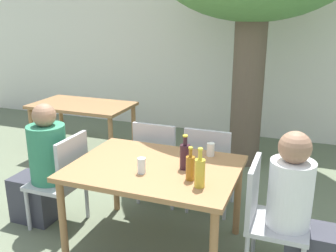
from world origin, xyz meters
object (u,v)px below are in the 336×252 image
Objects in this scene: dining_table_front at (155,175)px; drinking_glass_0 at (211,150)px; patio_chair_0 at (63,177)px; person_seated_0 at (42,171)px; amber_bottle_1 at (190,167)px; oil_cruet_2 at (200,172)px; patio_chair_2 at (158,158)px; dining_table_back at (82,111)px; drinking_glass_1 at (142,166)px; patio_chair_3 at (209,165)px; patio_chair_1 at (267,213)px; person_seated_1 at (301,217)px; wine_bottle_0 at (185,156)px.

dining_table_front is 11.70× the size of drinking_glass_0.
person_seated_0 reaches higher than patio_chair_0.
person_seated_0 is 4.56× the size of amber_bottle_1.
oil_cruet_2 reaches higher than amber_bottle_1.
patio_chair_2 is (0.63, 0.73, 0.00)m from patio_chair_0.
drinking_glass_1 reaches higher than dining_table_back.
oil_cruet_2 is at bearing 80.14° from patio_chair_0.
patio_chair_1 is at bearing 131.06° from patio_chair_3.
patio_chair_3 is 3.48× the size of amber_bottle_1.
oil_cruet_2 is at bearing -40.14° from dining_table_back.
dining_table_front is 0.53m from oil_cruet_2.
patio_chair_3 is at bearing 50.17° from person_seated_1.
patio_chair_1 is 1.00m from drinking_glass_1.
amber_bottle_1 is (0.61, -0.87, 0.34)m from patio_chair_2.
dining_table_back is 3.29m from person_seated_1.
amber_bottle_1 is (-0.56, -0.14, 0.34)m from patio_chair_1.
patio_chair_2 is 0.76× the size of person_seated_0.
drinking_glass_1 is at bearing 99.96° from patio_chair_1.
oil_cruet_2 reaches higher than drinking_glass_1.
dining_table_back is 1.16× the size of person_seated_1.
oil_cruet_2 is (-0.70, -0.23, 0.34)m from person_seated_1.
amber_bottle_1 is 0.88× the size of oil_cruet_2.
dining_table_back is 4.58× the size of oil_cruet_2.
person_seated_0 is 4.17× the size of wine_bottle_0.
dining_table_back is 2.86m from oil_cruet_2.
patio_chair_2 is at bearing 138.94° from patio_chair_0.
drinking_glass_0 is (0.36, 0.37, 0.14)m from dining_table_front.
patio_chair_1 is (2.64, -1.60, -0.15)m from dining_table_back.
patio_chair_2 is at bearing 62.66° from person_seated_1.
patio_chair_0 is 2.04m from person_seated_1.
patio_chair_2 is 3.06× the size of oil_cruet_2.
amber_bottle_1 is at bearing 125.06° from patio_chair_2.
person_seated_0 is at bearing -90.00° from patio_chair_0.
drinking_glass_0 is (0.02, 0.52, -0.04)m from amber_bottle_1.
dining_table_back is 1.50× the size of patio_chair_3.
person_seated_0 is at bearing -180.00° from dining_table_front.
dining_table_front is 1.50× the size of patio_chair_0.
wine_bottle_0 is at bearing 87.81° from person_seated_1.
person_seated_1 reaches higher than patio_chair_3.
drinking_glass_1 is (-0.40, -0.54, 0.00)m from drinking_glass_0.
dining_table_front is at bearing 152.16° from oil_cruet_2.
patio_chair_0 is 0.93m from drinking_glass_1.
patio_chair_0 is 1.30m from amber_bottle_1.
wine_bottle_0 is at bearing 87.02° from patio_chair_1.
patio_chair_1 is at bearing -2.98° from wine_bottle_0.
person_seated_0 reaches higher than oil_cruet_2.
person_seated_0 reaches higher than amber_bottle_1.
patio_chair_3 is 0.94m from amber_bottle_1.
drinking_glass_0 is 0.67m from drinking_glass_1.
oil_cruet_2 is (0.71, -0.96, 0.35)m from patio_chair_2.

